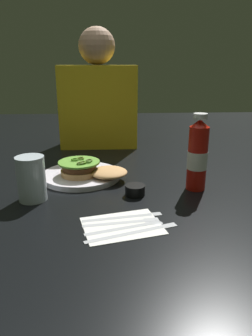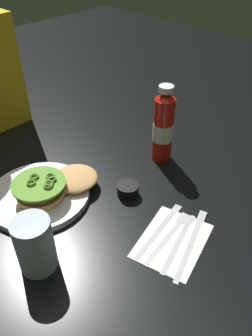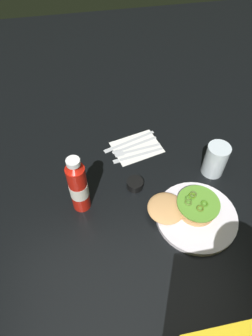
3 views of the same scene
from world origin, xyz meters
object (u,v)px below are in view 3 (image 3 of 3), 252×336
at_px(burger_sandwich, 186,207).
at_px(ketchup_bottle, 78,187).
at_px(spoon_utensil, 129,147).
at_px(steak_knife, 135,155).
at_px(dinner_plate, 196,216).
at_px(water_glass, 215,160).
at_px(condiment_cup, 135,184).
at_px(butter_knife, 126,142).
at_px(napkin, 137,147).
at_px(fork_utensil, 134,150).

distance_m(burger_sandwich, ketchup_bottle, 0.35).
height_order(burger_sandwich, spoon_utensil, burger_sandwich).
bearing_deg(steak_knife, ketchup_bottle, 39.14).
distance_m(dinner_plate, steak_knife, 0.33).
distance_m(ketchup_bottle, water_glass, 0.48).
distance_m(condiment_cup, steak_knife, 0.14).
distance_m(burger_sandwich, condiment_cup, 0.19).
xyz_separation_m(water_glass, butter_knife, (0.28, -0.20, -0.06)).
xyz_separation_m(ketchup_bottle, condiment_cup, (-0.19, -0.04, -0.09)).
xyz_separation_m(ketchup_bottle, butter_knife, (-0.20, -0.25, -0.10)).
relative_size(butter_knife, steak_knife, 1.08).
relative_size(dinner_plate, water_glass, 2.08).
bearing_deg(napkin, butter_knife, -40.77).
xyz_separation_m(dinner_plate, burger_sandwich, (0.03, -0.02, 0.03)).
distance_m(butter_knife, steak_knife, 0.08).
bearing_deg(spoon_utensil, napkin, 170.99).
relative_size(water_glass, steak_knife, 0.62).
bearing_deg(condiment_cup, steak_knife, -102.27).
relative_size(burger_sandwich, ketchup_bottle, 0.97).
height_order(dinner_plate, napkin, dinner_plate).
height_order(burger_sandwich, butter_knife, burger_sandwich).
bearing_deg(burger_sandwich, steak_knife, -68.76).
bearing_deg(fork_utensil, water_glass, 149.68).
height_order(napkin, fork_utensil, fork_utensil).
relative_size(dinner_plate, napkin, 1.45).
bearing_deg(steak_knife, fork_utensil, -91.01).
height_order(water_glass, steak_knife, water_glass).
bearing_deg(spoon_utensil, burger_sandwich, 110.74).
height_order(water_glass, butter_knife, water_glass).
distance_m(fork_utensil, steak_knife, 0.03).
xyz_separation_m(napkin, fork_utensil, (0.02, 0.02, 0.00)).
height_order(burger_sandwich, napkin, burger_sandwich).
distance_m(water_glass, spoon_utensil, 0.33).
xyz_separation_m(condiment_cup, steak_knife, (-0.03, -0.14, -0.01)).
bearing_deg(fork_utensil, ketchup_bottle, 43.22).
height_order(dinner_plate, ketchup_bottle, ketchup_bottle).
distance_m(ketchup_bottle, spoon_utensil, 0.32).
xyz_separation_m(burger_sandwich, condiment_cup, (0.14, -0.13, -0.02)).
bearing_deg(spoon_utensil, water_glass, 147.99).
height_order(water_glass, condiment_cup, water_glass).
bearing_deg(steak_knife, burger_sandwich, 111.24).
relative_size(ketchup_bottle, spoon_utensil, 1.23).
bearing_deg(ketchup_bottle, condiment_cup, -168.15).
distance_m(ketchup_bottle, butter_knife, 0.34).
bearing_deg(butter_knife, condiment_cup, 87.21).
relative_size(dinner_plate, spoon_utensil, 1.40).
height_order(water_glass, napkin, water_glass).
distance_m(dinner_plate, spoon_utensil, 0.38).
bearing_deg(water_glass, burger_sandwich, 44.13).
relative_size(ketchup_bottle, condiment_cup, 4.00).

